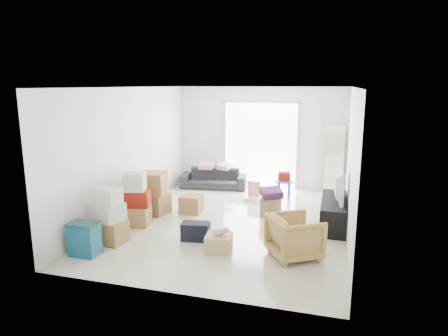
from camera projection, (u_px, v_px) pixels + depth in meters
name	position (u px, v px, depth m)	size (l,w,h in m)	color
room_shell	(232.00, 157.00, 7.91)	(4.98, 6.48, 3.18)	beige
sliding_door	(260.00, 142.00, 10.73)	(2.10, 0.04, 2.33)	white
ac_tower	(334.00, 161.00, 9.98)	(0.45, 0.30, 1.75)	white
tv_console	(334.00, 212.00, 7.90)	(0.48, 1.60, 0.53)	black
television	(334.00, 196.00, 7.83)	(1.08, 0.62, 0.14)	black
sofa	(214.00, 175.00, 10.79)	(1.76, 0.52, 0.69)	#26262B
pillow_left	(206.00, 160.00, 10.75)	(0.42, 0.33, 0.13)	#D299A6
pillow_right	(224.00, 161.00, 10.67)	(0.36, 0.28, 0.12)	#D299A6
armchair	(295.00, 235.00, 6.41)	(0.75, 0.70, 0.77)	#A17447
storage_bins	(84.00, 239.00, 6.52)	(0.48, 0.34, 0.55)	navy
box_stack_a	(109.00, 218.00, 7.02)	(0.60, 0.54, 0.99)	olive
box_stack_b	(136.00, 202.00, 7.93)	(0.64, 0.62, 1.06)	olive
box_stack_c	(153.00, 194.00, 8.62)	(0.68, 0.60, 0.91)	olive
loose_box	(191.00, 204.00, 8.74)	(0.45, 0.45, 0.37)	olive
duffel_bag	(196.00, 231.00, 7.19)	(0.50, 0.30, 0.32)	black
ottoman	(271.00, 206.00, 8.53)	(0.39, 0.39, 0.39)	olive
blanket	(271.00, 195.00, 8.48)	(0.43, 0.43, 0.14)	#401C47
kids_table	(284.00, 179.00, 9.86)	(0.51, 0.51, 0.64)	blue
toy_walker	(253.00, 195.00, 9.63)	(0.41, 0.38, 0.46)	silver
wood_crate	(219.00, 243.00, 6.70)	(0.43, 0.43, 0.29)	tan
plush_bunny	(221.00, 231.00, 6.66)	(0.27, 0.15, 0.14)	#B2ADA8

